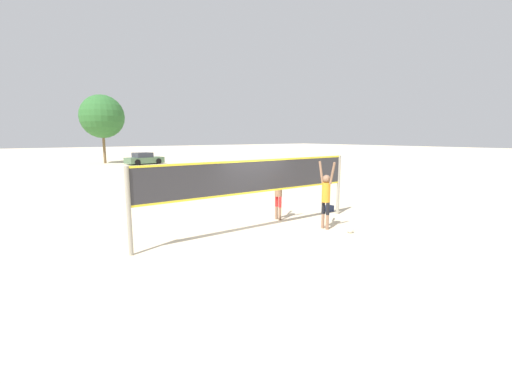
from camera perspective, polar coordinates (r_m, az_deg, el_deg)
The scene contains 8 objects.
ground_plane at distance 11.58m, azimuth 0.00°, elevation -6.38°, with size 200.00×200.00×0.00m, color beige.
volleyball_net at distance 11.24m, azimuth 0.00°, elevation 1.83°, with size 8.36×0.12×2.37m.
player_spiker at distance 11.71m, azimuth 11.59°, elevation -0.27°, with size 0.28×0.73×2.30m.
player_blocker at distance 12.79m, azimuth 3.75°, elevation 0.51°, with size 0.28×0.72×2.23m.
volleyball at distance 11.65m, azimuth 15.42°, elevation -6.07°, with size 0.22×0.22×0.22m.
gear_bag at distance 14.70m, azimuth 11.99°, elevation -2.70°, with size 0.37×0.29×0.25m.
parked_car_mid at distance 40.80m, azimuth -18.16°, elevation 5.25°, with size 4.28×2.38×1.32m.
tree_left_cluster at distance 43.80m, azimuth -24.29°, elevation 11.39°, with size 4.91×4.91×7.82m.
Camera 1 is at (-6.62, -8.97, 3.12)m, focal length 24.00 mm.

